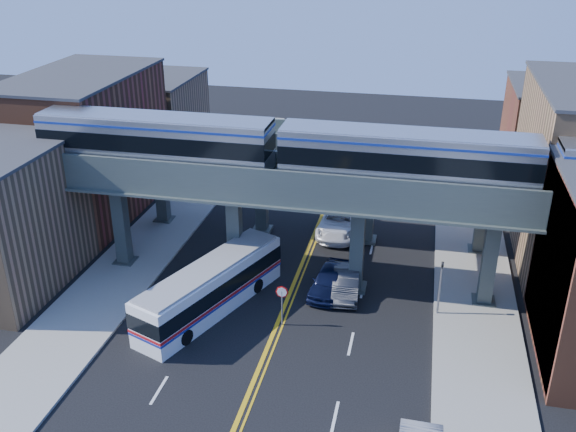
% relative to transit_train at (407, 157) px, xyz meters
% --- Properties ---
extents(ground, '(120.00, 120.00, 0.00)m').
position_rel_transit_train_xyz_m(ground, '(-6.63, -8.00, -9.22)').
color(ground, black).
rests_on(ground, ground).
extents(sidewalk_west, '(5.00, 70.00, 0.16)m').
position_rel_transit_train_xyz_m(sidewalk_west, '(-18.13, 2.00, -9.14)').
color(sidewalk_west, gray).
rests_on(sidewalk_west, ground).
extents(sidewalk_east, '(5.00, 70.00, 0.16)m').
position_rel_transit_train_xyz_m(sidewalk_east, '(4.87, 2.00, -9.14)').
color(sidewalk_east, gray).
rests_on(sidewalk_east, ground).
extents(building_west_b, '(8.00, 14.00, 11.00)m').
position_rel_transit_train_xyz_m(building_west_b, '(-25.13, 8.00, -3.72)').
color(building_west_b, brown).
rests_on(building_west_b, ground).
extents(building_west_c, '(8.00, 10.00, 8.00)m').
position_rel_transit_train_xyz_m(building_west_c, '(-25.13, 21.00, -5.22)').
color(building_west_c, olive).
rests_on(building_west_c, ground).
extents(building_east_c, '(8.00, 10.00, 9.00)m').
position_rel_transit_train_xyz_m(building_east_c, '(11.87, 21.00, -4.72)').
color(building_east_c, brown).
rests_on(building_east_c, ground).
extents(mural_panel, '(0.10, 9.50, 9.50)m').
position_rel_transit_train_xyz_m(mural_panel, '(7.92, -4.00, -4.47)').
color(mural_panel, teal).
rests_on(mural_panel, ground).
extents(elevated_viaduct_near, '(52.00, 3.60, 7.40)m').
position_rel_transit_train_xyz_m(elevated_viaduct_near, '(-6.63, 0.00, -2.75)').
color(elevated_viaduct_near, '#3A4440').
rests_on(elevated_viaduct_near, ground).
extents(elevated_viaduct_far, '(52.00, 3.60, 7.40)m').
position_rel_transit_train_xyz_m(elevated_viaduct_far, '(-6.63, 7.00, -2.75)').
color(elevated_viaduct_far, '#3A4440').
rests_on(elevated_viaduct_far, ground).
extents(transit_train, '(45.95, 2.88, 3.35)m').
position_rel_transit_train_xyz_m(transit_train, '(0.00, 0.00, 0.00)').
color(transit_train, black).
rests_on(transit_train, elevated_viaduct_near).
extents(stop_sign, '(0.76, 0.09, 2.63)m').
position_rel_transit_train_xyz_m(stop_sign, '(-6.33, -5.00, -7.46)').
color(stop_sign, slate).
rests_on(stop_sign, ground).
extents(traffic_signal, '(0.15, 0.18, 4.10)m').
position_rel_transit_train_xyz_m(traffic_signal, '(2.57, -2.00, -6.92)').
color(traffic_signal, slate).
rests_on(traffic_signal, ground).
extents(transit_bus, '(6.44, 11.37, 2.89)m').
position_rel_transit_train_xyz_m(transit_bus, '(-10.91, -4.27, -7.73)').
color(transit_bus, white).
rests_on(transit_bus, ground).
extents(car_lane_a, '(2.51, 5.07, 1.66)m').
position_rel_transit_train_xyz_m(car_lane_a, '(-4.21, -0.69, -8.38)').
color(car_lane_a, black).
rests_on(car_lane_a, ground).
extents(car_lane_b, '(2.04, 4.82, 1.55)m').
position_rel_transit_train_xyz_m(car_lane_b, '(-3.16, -0.65, -8.44)').
color(car_lane_b, '#28282A').
rests_on(car_lane_b, ground).
extents(car_lane_c, '(2.95, 6.32, 1.75)m').
position_rel_transit_train_xyz_m(car_lane_c, '(-4.83, 7.97, -8.34)').
color(car_lane_c, white).
rests_on(car_lane_c, ground).
extents(car_lane_d, '(3.33, 6.56, 1.82)m').
position_rel_transit_train_xyz_m(car_lane_d, '(-4.56, 15.02, -8.30)').
color(car_lane_d, '#9E9EA2').
rests_on(car_lane_d, ground).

